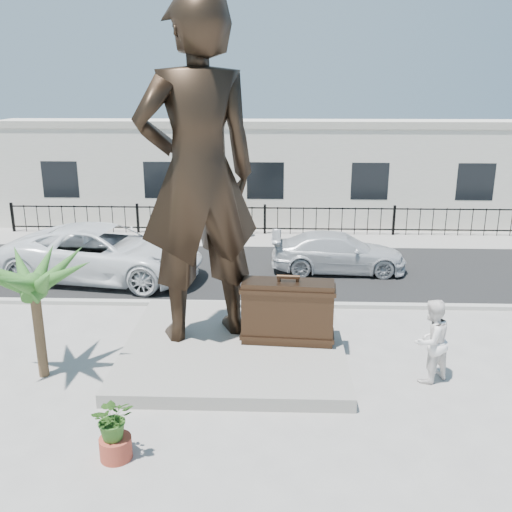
{
  "coord_description": "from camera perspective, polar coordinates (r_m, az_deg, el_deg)",
  "views": [
    {
      "loc": [
        0.46,
        -11.03,
        6.28
      ],
      "look_at": [
        0.0,
        2.0,
        2.3
      ],
      "focal_mm": 40.0,
      "sensor_mm": 36.0,
      "label": 1
    }
  ],
  "objects": [
    {
      "name": "ground",
      "position": [
        12.7,
        -0.32,
        -12.66
      ],
      "size": [
        100.0,
        100.0,
        0.0
      ],
      "primitive_type": "plane",
      "color": "#9E9991",
      "rests_on": "ground"
    },
    {
      "name": "street",
      "position": [
        20.05,
        0.6,
        -1.27
      ],
      "size": [
        40.0,
        7.0,
        0.01
      ],
      "primitive_type": "cube",
      "color": "black",
      "rests_on": "ground"
    },
    {
      "name": "curb",
      "position": [
        16.74,
        0.3,
        -4.84
      ],
      "size": [
        40.0,
        0.25,
        0.12
      ],
      "primitive_type": "cube",
      "color": "#A5A399",
      "rests_on": "ground"
    },
    {
      "name": "far_sidewalk",
      "position": [
        23.88,
        0.84,
        1.75
      ],
      "size": [
        40.0,
        2.5,
        0.02
      ],
      "primitive_type": "cube",
      "color": "#9E9991",
      "rests_on": "ground"
    },
    {
      "name": "plinth",
      "position": [
        13.99,
        -2.15,
        -9.04
      ],
      "size": [
        5.2,
        5.2,
        0.3
      ],
      "primitive_type": "cube",
      "color": "gray",
      "rests_on": "ground"
    },
    {
      "name": "fence",
      "position": [
        24.5,
        0.89,
        3.57
      ],
      "size": [
        22.0,
        0.1,
        1.2
      ],
      "primitive_type": "cube",
      "color": "black",
      "rests_on": "ground"
    },
    {
      "name": "building",
      "position": [
        28.33,
        1.08,
        8.7
      ],
      "size": [
        28.0,
        7.0,
        4.4
      ],
      "primitive_type": "cube",
      "color": "silver",
      "rests_on": "ground"
    },
    {
      "name": "statue",
      "position": [
        13.26,
        -5.81,
        8.01
      ],
      "size": [
        3.37,
        2.85,
        7.87
      ],
      "primitive_type": "imported",
      "rotation": [
        0.0,
        0.0,
        3.54
      ],
      "color": "black",
      "rests_on": "plinth"
    },
    {
      "name": "suitcase",
      "position": [
        13.64,
        3.19,
        -5.57
      ],
      "size": [
        2.2,
        0.84,
        1.52
      ],
      "primitive_type": "cube",
      "rotation": [
        0.0,
        0.0,
        -0.07
      ],
      "color": "#302014",
      "rests_on": "plinth"
    },
    {
      "name": "tourist",
      "position": [
        12.99,
        17.1,
        -8.11
      ],
      "size": [
        1.16,
        1.1,
        1.88
      ],
      "primitive_type": "imported",
      "rotation": [
        0.0,
        0.0,
        3.73
      ],
      "color": "white",
      "rests_on": "ground"
    },
    {
      "name": "car_white",
      "position": [
        19.42,
        -14.9,
        0.32
      ],
      "size": [
        6.81,
        3.9,
        1.79
      ],
      "primitive_type": "imported",
      "rotation": [
        0.0,
        0.0,
        1.42
      ],
      "color": "white",
      "rests_on": "street"
    },
    {
      "name": "car_silver",
      "position": [
        19.81,
        8.24,
        0.37
      ],
      "size": [
        4.62,
        1.93,
        1.33
      ],
      "primitive_type": "imported",
      "rotation": [
        0.0,
        0.0,
        1.56
      ],
      "color": "silver",
      "rests_on": "street"
    },
    {
      "name": "worker",
      "position": [
        23.86,
        -1.72,
        3.82
      ],
      "size": [
        1.23,
        0.97,
        1.67
      ],
      "primitive_type": "imported",
      "rotation": [
        0.0,
        0.0,
        0.38
      ],
      "color": "orange",
      "rests_on": "far_sidewalk"
    },
    {
      "name": "palm_tree",
      "position": [
        13.86,
        -20.39,
        -11.12
      ],
      "size": [
        1.8,
        1.8,
        3.2
      ],
      "primitive_type": null,
      "color": "#2B5920",
      "rests_on": "ground"
    },
    {
      "name": "planter",
      "position": [
        10.73,
        -13.84,
        -18.13
      ],
      "size": [
        0.56,
        0.56,
        0.4
      ],
      "primitive_type": "cylinder",
      "color": "#9D3A29",
      "rests_on": "ground"
    },
    {
      "name": "shrub",
      "position": [
        10.4,
        -14.08,
        -15.44
      ],
      "size": [
        0.85,
        0.79,
        0.79
      ],
      "primitive_type": "imported",
      "rotation": [
        0.0,
        0.0,
        0.29
      ],
      "color": "#315D1E",
      "rests_on": "planter"
    }
  ]
}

